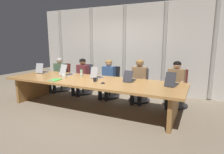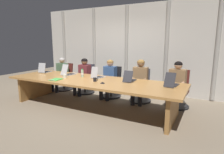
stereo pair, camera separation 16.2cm
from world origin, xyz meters
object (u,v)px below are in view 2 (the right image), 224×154
(water_bottle_primary, at_px, (82,73))
(laptop_right_mid, at_px, (130,79))
(coffee_mug_near, at_px, (95,79))
(laptop_left_end, at_px, (45,71))
(office_chair_left_end, at_px, (65,80))
(person_right_mid, at_px, (140,78))
(person_left_mid, at_px, (83,74))
(person_center, at_px, (109,77))
(laptop_right_end, at_px, (172,83))
(laptop_center, at_px, (98,76))
(office_chair_right_end, at_px, (178,93))
(person_left_end, at_px, (60,72))
(laptop_left_mid, at_px, (69,73))
(person_right_end, at_px, (176,82))
(spiral_notepad, at_px, (56,79))
(conference_mic_left_side, at_px, (103,83))
(office_chair_center, at_px, (112,86))
(office_chair_left_mid, at_px, (86,82))
(coffee_mug_far, at_px, (65,76))
(office_chair_right_mid, at_px, (141,89))

(water_bottle_primary, bearing_deg, laptop_right_mid, 3.25)
(coffee_mug_near, bearing_deg, laptop_left_end, 169.32)
(office_chair_left_end, xyz_separation_m, person_right_mid, (2.80, -0.15, 0.33))
(person_left_mid, xyz_separation_m, person_center, (0.93, -0.00, -0.00))
(laptop_right_mid, height_order, laptop_right_end, laptop_right_end)
(laptop_center, xyz_separation_m, person_center, (-0.04, 0.68, -0.14))
(laptop_left_end, xyz_separation_m, coffee_mug_near, (2.08, -0.39, -0.01))
(office_chair_right_end, relative_size, person_left_end, 0.85)
(laptop_left_mid, bearing_deg, office_chair_left_end, 53.28)
(person_left_end, relative_size, person_right_end, 0.95)
(laptop_left_mid, relative_size, office_chair_right_end, 0.49)
(person_right_mid, distance_m, person_right_end, 0.96)
(laptop_center, bearing_deg, office_chair_right_end, -58.16)
(person_left_mid, distance_m, person_right_end, 2.84)
(person_left_mid, bearing_deg, laptop_left_end, -49.05)
(person_right_end, bearing_deg, person_right_mid, -84.47)
(office_chair_right_end, relative_size, person_right_mid, 0.80)
(person_right_end, distance_m, coffee_mug_near, 2.01)
(spiral_notepad, bearing_deg, conference_mic_left_side, 2.53)
(laptop_center, relative_size, office_chair_center, 0.44)
(office_chair_center, bearing_deg, office_chair_left_mid, -88.11)
(person_right_mid, bearing_deg, person_left_mid, -94.72)
(person_right_end, relative_size, spiral_notepad, 3.59)
(office_chair_right_end, bearing_deg, coffee_mug_far, -61.14)
(laptop_right_end, xyz_separation_m, office_chair_right_mid, (-0.98, 0.85, -0.45))
(laptop_right_mid, distance_m, coffee_mug_near, 0.83)
(coffee_mug_far, bearing_deg, person_right_end, 22.58)
(coffee_mug_far, xyz_separation_m, spiral_notepad, (-0.04, -0.28, -0.04))
(person_left_end, height_order, coffee_mug_far, person_left_end)
(office_chair_right_end, relative_size, coffee_mug_far, 6.99)
(office_chair_left_end, distance_m, office_chair_center, 1.86)
(laptop_left_mid, height_order, laptop_right_mid, laptop_left_mid)
(person_right_mid, height_order, coffee_mug_near, person_right_mid)
(laptop_right_end, bearing_deg, laptop_right_mid, 93.80)
(laptop_right_end, height_order, spiral_notepad, laptop_right_end)
(spiral_notepad, bearing_deg, office_chair_center, 56.76)
(laptop_left_end, xyz_separation_m, laptop_center, (1.91, -0.01, 0.00))
(office_chair_right_mid, relative_size, water_bottle_primary, 4.16)
(laptop_center, relative_size, water_bottle_primary, 1.86)
(office_chair_left_mid, xyz_separation_m, coffee_mug_near, (1.16, -1.23, 0.43))
(laptop_right_end, bearing_deg, office_chair_right_end, 4.06)
(person_center, relative_size, person_right_mid, 0.96)
(laptop_left_mid, xyz_separation_m, office_chair_center, (0.94, 0.84, -0.44))
(person_right_mid, bearing_deg, office_chair_right_mid, 179.70)
(laptop_center, height_order, person_right_end, person_right_end)
(laptop_right_mid, bearing_deg, coffee_mug_far, 100.44)
(office_chair_center, relative_size, person_right_end, 0.78)
(laptop_left_mid, height_order, laptop_right_end, laptop_left_mid)
(office_chair_right_end, distance_m, person_left_end, 3.82)
(person_right_mid, relative_size, water_bottle_primary, 5.45)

